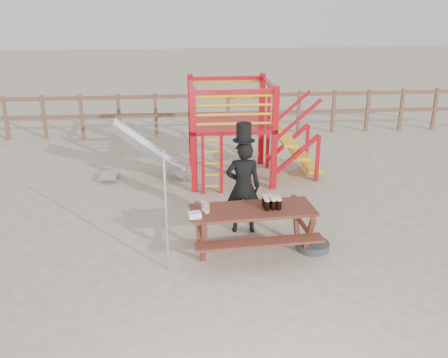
# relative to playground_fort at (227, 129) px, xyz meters

# --- Properties ---
(ground) EXTENTS (60.00, 60.00, 0.00)m
(ground) POSITION_rel_playground_fort_xyz_m (-0.12, -3.58, -1.07)
(ground) COLOR #C6B29A
(ground) RESTS_ON ground
(back_fence) EXTENTS (15.09, 0.09, 1.20)m
(back_fence) POSITION_rel_playground_fort_xyz_m (-0.12, 3.42, -0.34)
(back_fence) COLOR brown
(back_fence) RESTS_ON ground
(playground_fort) EXTENTS (4.71, 1.84, 2.10)m
(playground_fort) POSITION_rel_playground_fort_xyz_m (0.00, 0.00, 0.00)
(playground_fort) COLOR #B40C15
(playground_fort) RESTS_ON ground
(picnic_table) EXTENTS (1.95, 1.42, 0.72)m
(picnic_table) POSITION_rel_playground_fort_xyz_m (0.07, -3.36, -0.62)
(picnic_table) COLOR maroon
(picnic_table) RESTS_ON ground
(man_with_hat) EXTENTS (0.59, 0.41, 1.86)m
(man_with_hat) POSITION_rel_playground_fort_xyz_m (0.01, -2.64, -0.24)
(man_with_hat) COLOR black
(man_with_hat) RESTS_ON ground
(metal_pole) EXTENTS (0.04, 0.04, 1.81)m
(metal_pole) POSITION_rel_playground_fort_xyz_m (-1.21, -3.81, -0.17)
(metal_pole) COLOR #B2B2B7
(metal_pole) RESTS_ON ground
(parasol_base) EXTENTS (0.51, 0.51, 0.22)m
(parasol_base) POSITION_rel_playground_fort_xyz_m (1.03, -3.39, -1.01)
(parasol_base) COLOR #333338
(parasol_base) RESTS_ON ground
(paper_bag) EXTENTS (0.20, 0.17, 0.08)m
(paper_bag) POSITION_rel_playground_fort_xyz_m (-0.81, -3.60, -0.31)
(paper_bag) COLOR white
(paper_bag) RESTS_ON picnic_table
(stout_pints) EXTENTS (0.27, 0.26, 0.17)m
(stout_pints) POSITION_rel_playground_fort_xyz_m (0.35, -3.35, -0.26)
(stout_pints) COLOR black
(stout_pints) RESTS_ON picnic_table
(empty_glasses) EXTENTS (0.12, 0.15, 0.15)m
(empty_glasses) POSITION_rel_playground_fort_xyz_m (-0.65, -3.41, -0.28)
(empty_glasses) COLOR silver
(empty_glasses) RESTS_ON picnic_table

